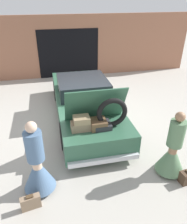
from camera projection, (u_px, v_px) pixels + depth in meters
ground_plane at (85, 117)px, 7.24m from camera, size 40.00×40.00×0.00m
garage_wall_back at (68, 47)px, 10.14m from camera, size 12.00×0.14×2.80m
car at (85, 102)px, 6.95m from camera, size 1.80×5.00×1.72m
person_left at (38, 168)px, 4.34m from camera, size 0.65×0.65×1.65m
person_right at (172, 153)px, 4.79m from camera, size 0.64×0.64×1.57m
suitcase_beside_left_person at (31, 202)px, 4.14m from camera, size 0.39×0.19×0.32m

